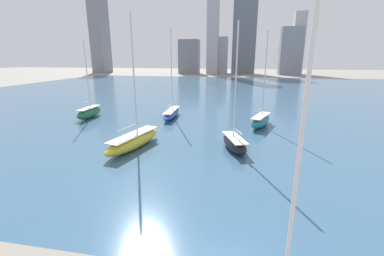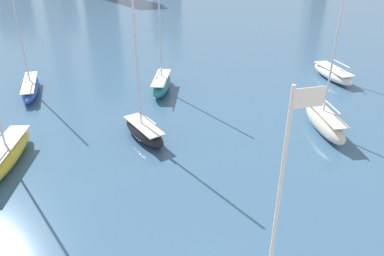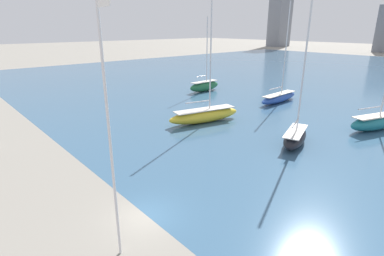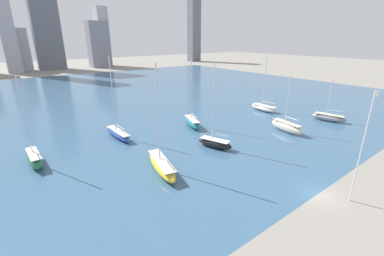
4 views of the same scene
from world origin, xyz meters
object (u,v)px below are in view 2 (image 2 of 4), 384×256
Objects in this scene: sailboat_black at (144,131)px; sailboat_cream at (325,122)px; sailboat_teal at (161,84)px; sailboat_blue at (30,86)px; flag_pole at (275,237)px; sailboat_white at (333,73)px; sailboat_yellow at (3,156)px.

sailboat_black is 1.24× the size of sailboat_cream.
sailboat_teal is 20.42m from sailboat_cream.
sailboat_black is (12.08, -15.45, 0.06)m from sailboat_blue.
sailboat_teal is 1.00× the size of sailboat_black.
flag_pole is 41.59m from sailboat_white.
flag_pole is at bearing -103.65° from sailboat_black.
sailboat_black reaches higher than flag_pole.
sailboat_black is 0.93× the size of sailboat_yellow.
sailboat_black is at bearing -54.30° from sailboat_blue.
sailboat_cream is 30.08m from sailboat_yellow.
sailboat_white is at bearing 61.57° from sailboat_cream.
sailboat_white is 29.34m from sailboat_black.
sailboat_black is (-2.32, 22.26, -6.42)m from flag_pole.
sailboat_blue reaches higher than sailboat_black.
sailboat_blue is (-39.60, 5.26, 0.00)m from sailboat_white.
sailboat_yellow is at bearing -121.32° from sailboat_teal.
sailboat_teal is at bearing 175.83° from sailboat_white.
sailboat_white is 23.65m from sailboat_teal.
flag_pole is 0.86× the size of sailboat_blue.
sailboat_black is at bearing -159.80° from sailboat_white.
sailboat_cream is at bearing -29.82° from sailboat_black.
sailboat_black is at bearing -89.53° from sailboat_teal.
sailboat_yellow is (-0.24, -17.17, 0.12)m from sailboat_blue.
sailboat_yellow is at bearing -93.13° from sailboat_blue.
sailboat_cream is at bearing 10.31° from sailboat_yellow.
sailboat_white is at bearing 14.77° from sailboat_teal.
sailboat_blue is 1.07× the size of sailboat_black.
sailboat_teal is 12.49m from sailboat_black.
sailboat_white reaches higher than flag_pole.
sailboat_cream is (17.72, -3.20, 0.20)m from sailboat_black.
sailboat_white is 39.95m from sailboat_blue.
sailboat_blue is 17.17m from sailboat_yellow.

